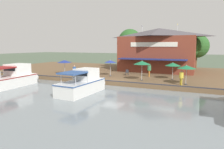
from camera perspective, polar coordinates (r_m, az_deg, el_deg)
ground_plane at (r=24.50m, az=0.20°, el=-3.38°), size 220.00×220.00×0.00m
quay_deck at (r=34.67m, az=7.56°, el=0.43°), size 22.00×56.00×0.60m
quay_edge_fender at (r=24.47m, az=0.30°, el=-1.85°), size 0.20×50.40×0.10m
waterfront_restaurant at (r=36.39m, az=13.18°, el=7.05°), size 11.11×12.76×8.03m
patio_umbrella_near_quay_edge at (r=26.84m, az=17.01°, el=2.80°), size 2.01×2.01×2.21m
patio_umbrella_far_corner at (r=28.71m, az=-0.49°, el=3.74°), size 1.72×1.72×2.32m
patio_umbrella_mid_patio_right at (r=23.65m, az=20.53°, el=2.03°), size 2.01×2.01×2.22m
patio_umbrella_mid_patio_left at (r=25.24m, az=8.56°, el=3.36°), size 2.16×2.16×2.49m
patio_umbrella_by_entrance at (r=31.39m, az=-13.44°, el=3.68°), size 2.15×2.15×2.22m
cafe_chair_mid_patio at (r=29.60m, az=4.28°, el=0.70°), size 0.48×0.48×0.85m
cafe_chair_beside_entrance at (r=31.26m, az=-8.35°, el=1.02°), size 0.59×0.59×0.85m
cafe_chair_under_first_umbrella at (r=29.40m, az=-10.31°, el=0.54°), size 0.51×0.51×0.85m
person_mid_patio at (r=28.54m, az=-10.69°, el=1.37°), size 0.46×0.46×1.62m
person_near_entrance at (r=28.60m, az=10.59°, el=1.70°), size 0.52×0.52×1.83m
person_at_quay_edge at (r=23.23m, az=19.20°, el=-0.42°), size 0.46×0.46×1.63m
motorboat_outer_channel at (r=21.13m, az=-7.74°, el=-2.57°), size 6.78×2.69×2.47m
motorboat_fourth_along at (r=27.25m, az=-25.73°, el=-0.81°), size 7.02×2.90×2.63m
tree_behind_restaurant at (r=39.21m, az=22.81°, el=7.32°), size 4.48×4.27×6.43m
tree_downstream_bank at (r=42.51m, az=4.78°, el=9.41°), size 5.11×4.86×7.85m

